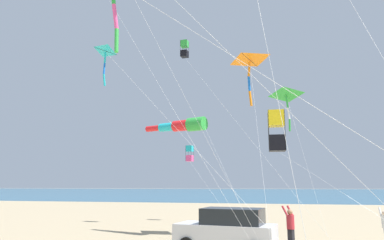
% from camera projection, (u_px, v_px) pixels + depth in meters
% --- Properties ---
extents(ocean_water_strip, '(240.00, 600.00, 0.01)m').
position_uv_depth(ocean_water_strip, '(277.00, 191.00, 169.31)').
color(ocean_water_strip, '#285B7A').
rests_on(ocean_water_strip, ground_plane).
extents(parked_car, '(2.60, 4.53, 1.85)m').
position_uv_depth(parked_car, '(228.00, 229.00, 15.35)').
color(parked_car, silver).
rests_on(parked_car, ground_plane).
extents(person_bystander_far, '(0.67, 0.66, 1.88)m').
position_uv_depth(person_bystander_far, '(290.00, 224.00, 16.64)').
color(person_bystander_far, '#232328').
rests_on(person_bystander_far, ground_plane).
extents(kite_delta_yellow_midlevel, '(8.73, 2.45, 10.77)m').
position_uv_depth(kite_delta_yellow_midlevel, '(250.00, 60.00, 21.51)').
color(kite_delta_yellow_midlevel, orange).
rests_on(kite_delta_yellow_midlevel, ground_plane).
extents(kite_delta_checkered_midright, '(5.76, 10.01, 9.75)m').
position_uv_depth(kite_delta_checkered_midright, '(106.00, 51.00, 17.68)').
color(kite_delta_checkered_midright, '#1EB7C6').
rests_on(kite_delta_checkered_midright, ground_plane).
extents(kite_box_long_streamer_right, '(11.45, 5.83, 6.13)m').
position_uv_depth(kite_box_long_streamer_right, '(190.00, 154.00, 29.44)').
color(kite_box_long_streamer_right, '#1EB7C6').
rests_on(kite_box_long_streamer_right, ground_plane).
extents(kite_windsock_rainbow_low_near, '(7.31, 7.56, 6.84)m').
position_uv_depth(kite_windsock_rainbow_low_near, '(183.00, 126.00, 21.42)').
color(kite_windsock_rainbow_low_near, green).
rests_on(kite_windsock_rainbow_low_near, ground_plane).
extents(kite_box_red_high_left, '(11.33, 5.28, 6.65)m').
position_uv_depth(kite_box_red_high_left, '(277.00, 131.00, 18.08)').
color(kite_box_red_high_left, yellow).
rests_on(kite_box_red_high_left, ground_plane).
extents(kite_box_orange_high_right, '(8.72, 9.50, 14.24)m').
position_uv_depth(kite_box_orange_high_right, '(185.00, 49.00, 28.00)').
color(kite_box_orange_high_right, green).
rests_on(kite_box_orange_high_right, ground_plane).
extents(kite_delta_green_low_center, '(6.86, 2.74, 10.37)m').
position_uv_depth(kite_delta_green_low_center, '(286.00, 95.00, 27.65)').
color(kite_delta_green_low_center, green).
rests_on(kite_delta_green_low_center, ground_plane).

